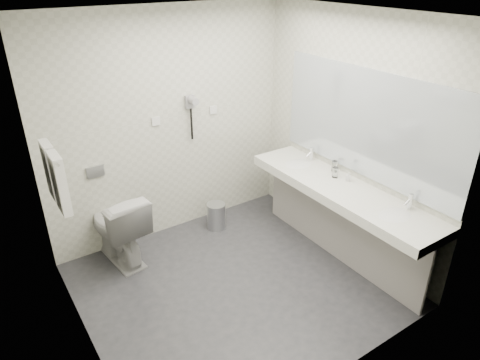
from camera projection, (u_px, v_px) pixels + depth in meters
floor at (236, 284)px, 4.28m from camera, size 2.80×2.80×0.00m
ceiling at (234, 15)px, 3.15m from camera, size 2.80×2.80×0.00m
wall_back at (169, 127)px, 4.68m from camera, size 2.80×0.00×2.80m
wall_front at (348, 243)px, 2.75m from camera, size 2.80×0.00×2.80m
wall_left at (68, 218)px, 3.02m from camera, size 0.00×2.60×2.60m
wall_right at (350, 137)px, 4.41m from camera, size 0.00×2.60×2.60m
vanity_counter at (340, 191)px, 4.33m from camera, size 0.55×2.20×0.10m
vanity_panel at (338, 226)px, 4.53m from camera, size 0.03×2.15×0.75m
vanity_post_near at (427, 279)px, 3.78m from camera, size 0.06×0.06×0.75m
vanity_post_far at (278, 187)px, 5.32m from camera, size 0.06×0.06×0.75m
mirror at (367, 124)px, 4.17m from camera, size 0.02×2.20×1.05m
basin_near at (394, 216)px, 3.83m from camera, size 0.40×0.31×0.05m
basin_far at (298, 165)px, 4.80m from camera, size 0.40×0.31×0.05m
faucet_near at (410, 201)px, 3.89m from camera, size 0.04×0.04×0.15m
faucet_far at (312, 154)px, 4.85m from camera, size 0.04×0.04×0.15m
soap_bottle_a at (348, 177)px, 4.40m from camera, size 0.06×0.06×0.09m
glass_left at (335, 172)px, 4.47m from camera, size 0.07×0.07×0.11m
glass_right at (334, 166)px, 4.61m from camera, size 0.08×0.08×0.11m
toilet at (118, 227)px, 4.48m from camera, size 0.53×0.83×0.80m
flush_plate at (95, 172)px, 4.38m from camera, size 0.18×0.02×0.12m
pedal_bin at (216, 216)px, 5.13m from camera, size 0.29×0.29×0.31m
bin_lid at (216, 205)px, 5.06m from camera, size 0.22×0.22×0.02m
towel_rail at (48, 151)px, 3.32m from camera, size 0.02×0.62×0.02m
towel_near at (60, 184)px, 3.32m from camera, size 0.07×0.24×0.48m
towel_far at (51, 170)px, 3.52m from camera, size 0.07×0.24×0.48m
dryer_cradle at (190, 102)px, 4.67m from camera, size 0.10×0.04×0.14m
dryer_barrel at (193, 100)px, 4.60m from camera, size 0.08×0.14×0.08m
dryer_cord at (192, 124)px, 4.77m from camera, size 0.02×0.02×0.35m
switch_plate_a at (156, 121)px, 4.55m from camera, size 0.09×0.02×0.09m
switch_plate_b at (213, 110)px, 4.90m from camera, size 0.09×0.02×0.09m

